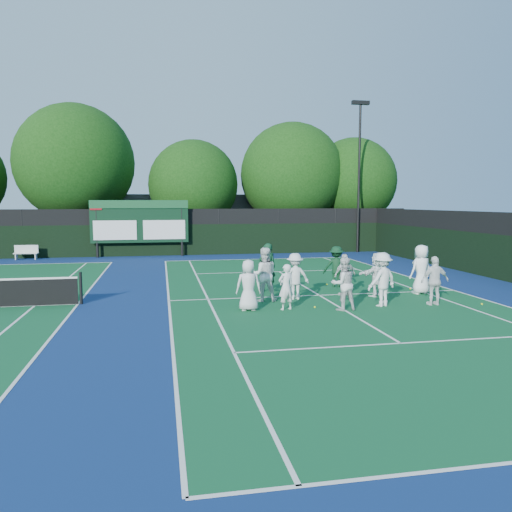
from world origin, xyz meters
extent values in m
plane|color=#16340E|center=(0.00, 0.00, 0.00)|extent=(120.00, 120.00, 0.00)
cube|color=navy|center=(-6.00, 1.00, 0.00)|extent=(34.00, 32.00, 0.01)
cube|color=#104F29|center=(0.00, 1.00, 0.01)|extent=(10.97, 23.77, 0.00)
cube|color=silver|center=(0.00, 12.88, 0.01)|extent=(10.97, 0.08, 0.00)
cube|color=silver|center=(-5.49, 1.00, 0.01)|extent=(0.08, 23.77, 0.00)
cube|color=silver|center=(5.49, 1.00, 0.01)|extent=(0.08, 23.77, 0.00)
cube|color=silver|center=(-4.12, 1.00, 0.01)|extent=(0.08, 23.77, 0.00)
cube|color=silver|center=(4.12, 1.00, 0.01)|extent=(0.08, 23.77, 0.00)
cube|color=silver|center=(0.00, -5.40, 0.01)|extent=(8.23, 0.08, 0.00)
cube|color=silver|center=(0.00, 7.40, 0.01)|extent=(8.23, 0.08, 0.00)
cube|color=silver|center=(0.00, 1.00, 0.01)|extent=(0.08, 12.80, 0.00)
cube|color=silver|center=(-14.00, 12.88, 0.01)|extent=(10.97, 0.08, 0.00)
cube|color=silver|center=(-8.52, 1.00, 0.01)|extent=(0.08, 23.77, 0.00)
cube|color=silver|center=(-9.88, 1.00, 0.01)|extent=(0.08, 23.77, 0.00)
cube|color=black|center=(-6.00, 16.00, 1.00)|extent=(34.00, 0.08, 2.00)
cube|color=black|center=(-6.00, 16.00, 2.50)|extent=(34.00, 0.05, 1.00)
cylinder|color=black|center=(-9.60, 15.60, 1.75)|extent=(0.16, 0.16, 3.50)
cylinder|color=black|center=(-4.40, 15.60, 1.75)|extent=(0.16, 0.16, 3.50)
cube|color=black|center=(-7.00, 15.60, 2.20)|extent=(6.00, 0.15, 2.60)
cube|color=#164D28|center=(-7.00, 15.50, 3.30)|extent=(6.00, 0.05, 0.50)
cube|color=white|center=(-8.50, 15.50, 1.70)|extent=(2.60, 0.04, 1.20)
cube|color=white|center=(-5.50, 15.50, 1.70)|extent=(2.60, 0.04, 1.20)
cube|color=#A10D17|center=(-9.60, 15.50, 3.20)|extent=(0.70, 0.04, 0.50)
cube|color=#5D5E63|center=(-2.00, 24.00, 2.00)|extent=(18.00, 6.00, 4.00)
cylinder|color=black|center=(7.50, 15.70, 5.00)|extent=(0.16, 0.16, 10.00)
cube|color=black|center=(7.50, 15.70, 10.00)|extent=(1.20, 0.30, 0.25)
cylinder|color=black|center=(-8.40, 1.00, 0.55)|extent=(0.10, 0.10, 1.10)
cube|color=silver|center=(-13.67, 15.30, 0.38)|extent=(1.40, 0.47, 0.05)
cube|color=silver|center=(-13.67, 15.44, 0.64)|extent=(1.37, 0.16, 0.46)
cube|color=silver|center=(-14.22, 15.30, 0.18)|extent=(0.08, 0.32, 0.37)
cube|color=silver|center=(-13.13, 15.30, 0.18)|extent=(0.08, 0.32, 0.37)
cylinder|color=black|center=(-11.34, 19.50, 1.55)|extent=(0.44, 0.44, 3.10)
sphere|color=#0F350C|center=(-11.34, 19.50, 6.06)|extent=(7.91, 7.91, 7.91)
sphere|color=#0F350C|center=(-10.74, 19.80, 5.27)|extent=(5.54, 5.54, 5.54)
cylinder|color=black|center=(-3.38, 19.50, 1.14)|extent=(0.44, 0.44, 2.28)
sphere|color=#0F350C|center=(-3.38, 19.50, 4.65)|extent=(6.32, 6.32, 6.32)
sphere|color=#0F350C|center=(-2.78, 19.80, 4.02)|extent=(4.42, 4.42, 4.42)
cylinder|color=black|center=(3.84, 19.50, 1.29)|extent=(0.44, 0.44, 2.58)
sphere|color=#0F350C|center=(3.84, 19.50, 5.43)|extent=(7.58, 7.58, 7.58)
sphere|color=#0F350C|center=(4.44, 19.80, 4.67)|extent=(5.31, 5.31, 5.31)
cylinder|color=black|center=(8.60, 19.50, 1.29)|extent=(0.44, 0.44, 2.57)
sphere|color=#0F350C|center=(8.60, 19.50, 5.00)|extent=(6.47, 6.47, 6.47)
sphere|color=#0F350C|center=(9.20, 19.80, 4.35)|extent=(4.53, 4.53, 4.53)
sphere|color=#CFE41A|center=(-0.82, -1.08, 0.03)|extent=(0.07, 0.07, 0.07)
sphere|color=#CFE41A|center=(4.84, -1.66, 0.03)|extent=(0.07, 0.07, 0.07)
sphere|color=#CFE41A|center=(1.02, 3.13, 0.03)|extent=(0.07, 0.07, 0.07)
sphere|color=#CFE41A|center=(3.94, 1.56, 0.03)|extent=(0.07, 0.07, 0.07)
imported|color=silver|center=(-3.01, -1.02, 0.82)|extent=(0.85, 0.60, 1.64)
imported|color=white|center=(-1.81, -1.15, 0.74)|extent=(0.62, 0.49, 1.48)
imported|color=silver|center=(-0.03, -1.52, 0.85)|extent=(0.88, 0.71, 1.71)
imported|color=white|center=(1.44, -1.19, 0.90)|extent=(1.33, 1.06, 1.79)
imported|color=white|center=(3.25, -1.36, 0.83)|extent=(0.97, 0.42, 1.65)
imported|color=white|center=(-2.22, 0.37, 0.94)|extent=(1.00, 0.82, 1.88)
imported|color=white|center=(-1.08, 0.48, 0.82)|extent=(1.11, 0.70, 1.65)
imported|color=silver|center=(0.92, 0.83, 0.77)|extent=(0.98, 0.61, 1.55)
imported|color=white|center=(2.03, 0.47, 0.81)|extent=(1.57, 1.03, 1.62)
imported|color=white|center=(3.85, 0.62, 0.93)|extent=(1.02, 0.79, 1.86)
imported|color=#0F3820|center=(-1.70, 2.24, 0.93)|extent=(0.73, 0.52, 1.87)
imported|color=#0E341B|center=(1.27, 2.69, 0.83)|extent=(1.22, 0.97, 1.66)
camera|label=1|loc=(-5.70, -16.40, 3.45)|focal=35.00mm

